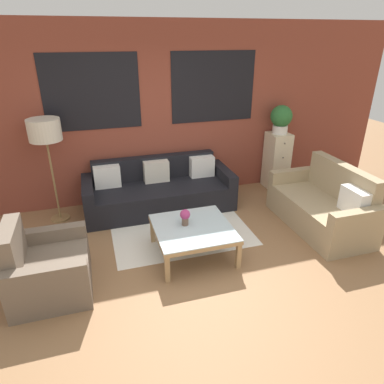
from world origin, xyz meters
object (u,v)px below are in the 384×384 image
at_px(couch_dark, 159,191).
at_px(floor_lamp, 45,133).
at_px(settee_vintage, 323,207).
at_px(coffee_table, 193,231).
at_px(armchair_corner, 47,269).
at_px(potted_plant, 281,118).
at_px(flower_vase, 185,216).
at_px(drawer_cabinet, 276,161).

height_order(couch_dark, floor_lamp, floor_lamp).
distance_m(couch_dark, settee_vintage, 2.50).
bearing_deg(coffee_table, armchair_corner, -173.48).
height_order(couch_dark, settee_vintage, settee_vintage).
height_order(coffee_table, floor_lamp, floor_lamp).
distance_m(armchair_corner, floor_lamp, 1.98).
bearing_deg(coffee_table, floor_lamp, 138.58).
xyz_separation_m(couch_dark, potted_plant, (2.21, 0.21, 0.99)).
bearing_deg(flower_vase, drawer_cabinet, 35.69).
height_order(drawer_cabinet, flower_vase, drawer_cabinet).
xyz_separation_m(couch_dark, floor_lamp, (-1.54, 0.06, 1.06)).
bearing_deg(settee_vintage, potted_plant, 87.44).
distance_m(armchair_corner, potted_plant, 4.31).
relative_size(floor_lamp, drawer_cabinet, 1.53).
bearing_deg(floor_lamp, potted_plant, 2.17).
xyz_separation_m(coffee_table, drawer_cabinet, (2.07, 1.62, 0.16)).
bearing_deg(drawer_cabinet, coffee_table, -141.97).
height_order(armchair_corner, coffee_table, armchair_corner).
bearing_deg(armchair_corner, floor_lamp, 89.07).
bearing_deg(couch_dark, coffee_table, -84.42).
bearing_deg(couch_dark, potted_plant, 5.34).
distance_m(armchair_corner, coffee_table, 1.72).
xyz_separation_m(potted_plant, flower_vase, (-2.15, -1.55, -0.75)).
distance_m(couch_dark, coffee_table, 1.42).
distance_m(settee_vintage, drawer_cabinet, 1.50).
bearing_deg(armchair_corner, potted_plant, 25.68).
bearing_deg(floor_lamp, couch_dark, -2.40).
xyz_separation_m(armchair_corner, flower_vase, (1.63, 0.27, 0.25)).
bearing_deg(settee_vintage, armchair_corner, -174.91).
distance_m(coffee_table, floor_lamp, 2.45).
xyz_separation_m(coffee_table, potted_plant, (2.07, 1.62, 0.93)).
bearing_deg(drawer_cabinet, floor_lamp, -177.83).
relative_size(settee_vintage, coffee_table, 1.69).
distance_m(coffee_table, drawer_cabinet, 2.64).
relative_size(couch_dark, coffee_table, 2.45).
height_order(armchair_corner, drawer_cabinet, drawer_cabinet).
distance_m(armchair_corner, drawer_cabinet, 4.20).
relative_size(coffee_table, flower_vase, 4.50).
bearing_deg(flower_vase, settee_vintage, 1.64).
distance_m(settee_vintage, potted_plant, 1.77).
height_order(settee_vintage, armchair_corner, settee_vintage).
distance_m(couch_dark, flower_vase, 1.36).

